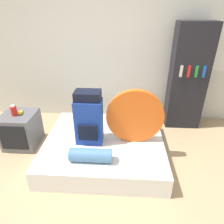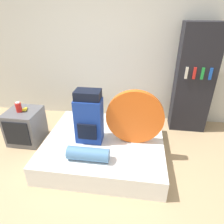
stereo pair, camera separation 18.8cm
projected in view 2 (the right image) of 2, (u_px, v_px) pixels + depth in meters
The scene contains 10 objects.
ground_plane at pixel (88, 194), 2.44m from camera, with size 16.00×16.00×0.00m, color tan.
wall_back at pixel (111, 51), 3.62m from camera, with size 8.00×0.05×2.60m.
bed at pixel (105, 146), 3.03m from camera, with size 1.72×1.52×0.29m.
backpack at pixel (89, 118), 2.76m from camera, with size 0.37×0.27×0.77m.
tent_bag at pixel (135, 118), 2.71m from camera, with size 0.79×0.08×0.79m.
sleeping_roll at pixel (88, 154), 2.51m from camera, with size 0.53×0.17×0.17m.
television at pixel (25, 126), 3.29m from camera, with size 0.51×0.52×0.56m.
canister at pixel (19, 107), 3.11m from camera, with size 0.09×0.09×0.16m.
banana_bunch at pixel (25, 109), 3.19m from camera, with size 0.11×0.14×0.03m.
bookshelf at pixel (194, 80), 3.38m from camera, with size 0.61×0.36×1.83m.
Camera 2 is at (0.53, -1.63, 2.03)m, focal length 32.00 mm.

